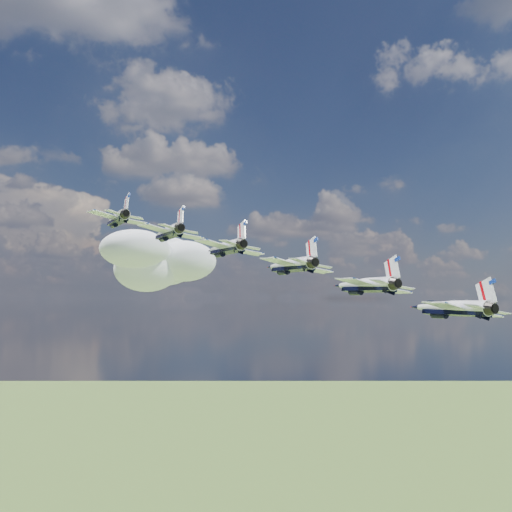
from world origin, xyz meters
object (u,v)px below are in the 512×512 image
object	(u,v)px
jet_4	(363,285)
jet_1	(168,232)
jet_2	(225,248)
jet_5	(449,308)
jet_0	(117,219)
jet_3	(289,265)

from	to	relation	value
jet_4	jet_1	bearing A→B (deg)	125.46
jet_2	jet_5	xyz separation A→B (m)	(21.72, -22.38, -8.46)
jet_0	jet_4	bearing A→B (deg)	-54.54
jet_2	jet_4	size ratio (longest dim) A/B	1.00
jet_1	jet_5	size ratio (longest dim) A/B	1.00
jet_0	jet_5	xyz separation A→B (m)	(36.19, -37.30, -14.10)
jet_1	jet_5	world-z (taller)	jet_1
jet_4	jet_5	distance (m)	10.77
jet_2	jet_5	world-z (taller)	jet_2
jet_0	jet_2	xyz separation A→B (m)	(14.48, -14.92, -5.64)
jet_2	jet_4	bearing A→B (deg)	-54.54
jet_1	jet_3	world-z (taller)	jet_1
jet_5	jet_0	bearing A→B (deg)	125.46
jet_2	jet_0	bearing A→B (deg)	125.46
jet_3	jet_4	distance (m)	10.77
jet_2	jet_5	size ratio (longest dim) A/B	1.00
jet_3	jet_4	world-z (taller)	jet_3
jet_2	jet_4	xyz separation A→B (m)	(14.48, -14.92, -5.64)
jet_2	jet_3	xyz separation A→B (m)	(7.24, -7.46, -2.82)
jet_1	jet_2	distance (m)	10.77
jet_0	jet_1	bearing A→B (deg)	-54.54
jet_0	jet_2	world-z (taller)	jet_0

